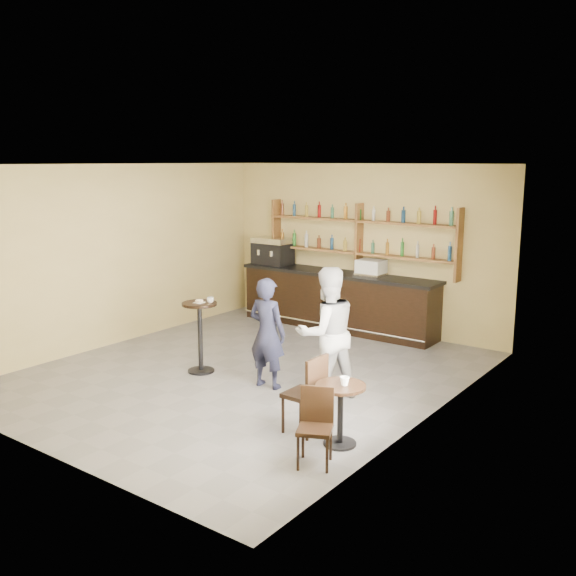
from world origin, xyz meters
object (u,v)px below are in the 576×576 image
Objects in this scene: pedestal_table at (200,337)px; chair_west at (304,393)px; bar_counter at (338,300)px; espresso_machine at (273,251)px; pastry_case at (371,268)px; man_main at (267,333)px; chair_south at (315,428)px; patron_second at (327,333)px; cafe_table at (340,415)px.

pedestal_table is 1.13× the size of chair_west.
espresso_machine is at bearing 180.00° from bar_counter.
pedestal_table is (-1.03, -3.52, -0.72)m from pastry_case.
man_main is at bearing -53.04° from espresso_machine.
bar_counter is at bearing -151.57° from chair_west.
pedestal_table is (-0.31, -3.52, -0.01)m from bar_counter.
chair_south is at bearing -25.87° from pedestal_table.
man_main is 0.88× the size of patron_second.
espresso_machine is 0.48× the size of man_main.
espresso_machine is (-1.60, 0.00, 0.84)m from bar_counter.
cafe_table is at bearing 85.87° from chair_west.
pedestal_table is 0.60× the size of patron_second.
cafe_table is 1.65m from patron_second.
man_main is (0.95, -3.43, 0.25)m from bar_counter.
chair_south is (3.20, -1.55, -0.13)m from pedestal_table.
pastry_case is 3.74m from pedestal_table.
bar_counter is 5.84m from chair_south.
chair_south is (4.49, -5.07, -0.98)m from espresso_machine.
pastry_case reaches higher than pedestal_table.
man_main reaches higher than chair_south.
cafe_table is 0.75× the size of chair_west.
chair_west is at bearing -48.30° from espresso_machine.
pastry_case is at bearing 0.35° from espresso_machine.
patron_second reaches higher than man_main.
cafe_table is 0.60m from chair_south.
espresso_machine is 2.33m from pastry_case.
espresso_machine is at bearing -100.87° from patron_second.
espresso_machine is 0.79× the size of chair_west.
bar_counter reaches higher than pedestal_table.
bar_counter is 8.15× the size of pastry_case.
man_main is at bearing 151.18° from cafe_table.
pedestal_table is at bearing 0.09° from man_main.
pedestal_table is at bearing -97.86° from pastry_case.
man_main is 1.65× the size of chair_west.
bar_counter reaches higher than cafe_table.
patron_second is (0.91, 0.17, 0.11)m from man_main.
chair_west is 1.31m from patron_second.
pedestal_table reaches higher than chair_south.
espresso_machine reaches higher than pedestal_table.
bar_counter reaches higher than chair_south.
chair_south is at bearing -60.33° from bar_counter.
pedestal_table is 1.31× the size of chair_south.
pastry_case is 5.03m from cafe_table.
bar_counter is 1.81m from espresso_machine.
chair_west is (2.60, -0.90, -0.06)m from pedestal_table.
bar_counter is 4.98m from chair_west.
patron_second is (1.86, -3.26, 0.36)m from bar_counter.
bar_counter is 5.33× the size of espresso_machine.
patron_second is at bearing -60.31° from bar_counter.
chair_west is (-0.55, 0.05, 0.12)m from cafe_table.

